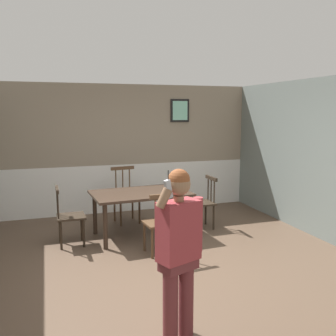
{
  "coord_description": "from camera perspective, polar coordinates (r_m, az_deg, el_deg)",
  "views": [
    {
      "loc": [
        -1.49,
        -4.63,
        2.09
      ],
      "look_at": [
        -0.21,
        -0.75,
        1.47
      ],
      "focal_mm": 39.88,
      "sensor_mm": 36.0,
      "label": 1
    }
  ],
  "objects": [
    {
      "name": "chair_near_window",
      "position": [
        5.52,
        -1.31,
        -8.4
      ],
      "size": [
        0.45,
        0.45,
        0.94
      ],
      "rotation": [
        0.0,
        0.0,
        0.09
      ],
      "color": "#513823",
      "rests_on": "ground_plane"
    },
    {
      "name": "chair_by_doorway",
      "position": [
        6.76,
        5.39,
        -5.24
      ],
      "size": [
        0.43,
        0.43,
        0.93
      ],
      "rotation": [
        0.0,
        0.0,
        1.59
      ],
      "color": "#2D2319",
      "rests_on": "ground_plane"
    },
    {
      "name": "room_back_partition",
      "position": [
        7.82,
        -7.08,
        2.58
      ],
      "size": [
        5.62,
        0.17,
        2.64
      ],
      "color": "gray",
      "rests_on": "ground_plane"
    },
    {
      "name": "chair_opposite_corner",
      "position": [
        7.14,
        -6.45,
        -4.36
      ],
      "size": [
        0.52,
        0.52,
        1.04
      ],
      "rotation": [
        0.0,
        0.0,
        3.28
      ],
      "color": "#513823",
      "rests_on": "ground_plane"
    },
    {
      "name": "dining_table",
      "position": [
        6.27,
        -4.22,
        -4.49
      ],
      "size": [
        1.66,
        1.1,
        0.76
      ],
      "rotation": [
        0.0,
        0.0,
        0.07
      ],
      "color": "#38281E",
      "rests_on": "ground_plane"
    },
    {
      "name": "chair_at_table_head",
      "position": [
        6.07,
        -14.95,
        -7.1
      ],
      "size": [
        0.43,
        0.43,
        0.93
      ],
      "rotation": [
        0.0,
        0.0,
        4.72
      ],
      "color": "#2D2319",
      "rests_on": "ground_plane"
    },
    {
      "name": "person_figure",
      "position": [
        3.41,
        1.73,
        -11.74
      ],
      "size": [
        0.5,
        0.33,
        1.6
      ],
      "rotation": [
        0.0,
        0.0,
        3.5
      ],
      "color": "brown",
      "rests_on": "ground_plane"
    },
    {
      "name": "ground_plane",
      "position": [
        5.29,
        -0.33,
        -14.6
      ],
      "size": [
        6.6,
        6.6,
        0.0
      ],
      "primitive_type": "plane",
      "color": "brown"
    }
  ]
}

